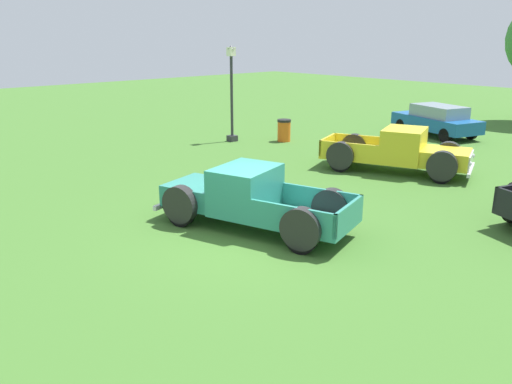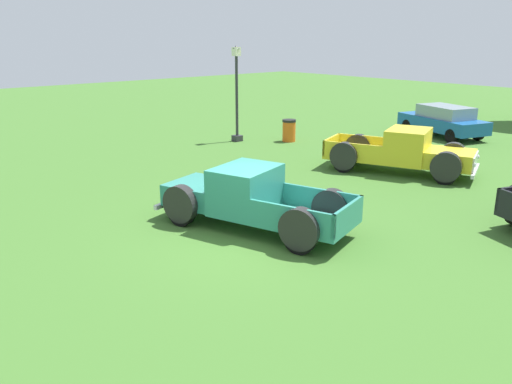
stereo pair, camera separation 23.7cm
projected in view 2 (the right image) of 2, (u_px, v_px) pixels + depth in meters
name	position (u px, v px, depth m)	size (l,w,h in m)	color
ground_plane	(248.00, 235.00, 12.03)	(80.00, 80.00, 0.00)	#3D6B28
pickup_truck_foreground	(244.00, 198.00, 12.43)	(5.08, 3.05, 1.47)	#2D8475
pickup_truck_behind_left	(409.00, 153.00, 17.15)	(5.15, 3.38, 1.49)	yellow
sedan_distant_a	(443.00, 120.00, 23.51)	(4.49, 2.88, 1.39)	#195699
lamp_post_near	(237.00, 92.00, 22.03)	(0.36, 0.36, 4.03)	#2D2D33
trash_can	(289.00, 130.00, 22.44)	(0.59, 0.59, 0.95)	orange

